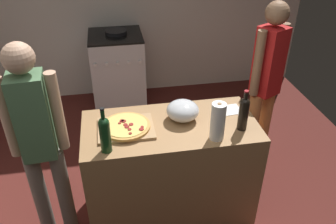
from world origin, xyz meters
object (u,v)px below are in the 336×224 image
(pizza, at_px, (126,126))
(wine_bottle_green, at_px, (244,112))
(mixing_bowl, at_px, (183,111))
(person_in_red, at_px, (266,80))
(paper_towel_roll, at_px, (218,121))
(wine_bottle_dark, at_px, (105,133))
(person_in_stripes, at_px, (39,139))
(stove, at_px, (118,71))

(pizza, relative_size, wine_bottle_green, 1.13)
(mixing_bowl, relative_size, person_in_red, 0.15)
(mixing_bowl, xyz_separation_m, wine_bottle_green, (0.39, -0.19, 0.07))
(wine_bottle_green, bearing_deg, paper_towel_roll, -159.80)
(mixing_bowl, xyz_separation_m, person_in_red, (0.84, 0.41, -0.03))
(wine_bottle_green, height_order, wine_bottle_dark, wine_bottle_dark)
(person_in_red, bearing_deg, person_in_stripes, -163.74)
(wine_bottle_dark, relative_size, stove, 0.34)
(person_in_stripes, bearing_deg, person_in_red, 16.26)
(mixing_bowl, relative_size, wine_bottle_dark, 0.74)
(pizza, height_order, mixing_bowl, mixing_bowl)
(mixing_bowl, bearing_deg, paper_towel_roll, -56.23)
(pizza, distance_m, paper_towel_roll, 0.66)
(wine_bottle_dark, xyz_separation_m, person_in_red, (1.41, 0.69, -0.10))
(stove, bearing_deg, person_in_red, -47.77)
(wine_bottle_green, bearing_deg, person_in_stripes, 177.41)
(stove, bearing_deg, wine_bottle_dark, -94.19)
(pizza, distance_m, wine_bottle_green, 0.84)
(mixing_bowl, relative_size, paper_towel_roll, 0.87)
(person_in_red, bearing_deg, paper_towel_roll, -133.88)
(person_in_stripes, bearing_deg, pizza, 6.77)
(pizza, relative_size, paper_towel_roll, 1.26)
(stove, bearing_deg, mixing_bowl, -76.88)
(mixing_bowl, bearing_deg, person_in_stripes, -172.72)
(stove, xyz_separation_m, person_in_stripes, (-0.60, -1.93, 0.45))
(pizza, xyz_separation_m, paper_towel_roll, (0.61, -0.21, 0.11))
(paper_towel_roll, relative_size, person_in_red, 0.17)
(pizza, bearing_deg, paper_towel_roll, -19.14)
(person_in_stripes, relative_size, person_in_red, 0.99)
(pizza, xyz_separation_m, mixing_bowl, (0.43, 0.06, 0.05))
(mixing_bowl, bearing_deg, person_in_red, 26.12)
(mixing_bowl, relative_size, stove, 0.25)
(wine_bottle_dark, xyz_separation_m, stove, (0.15, 2.08, -0.55))
(person_in_stripes, xyz_separation_m, person_in_red, (1.86, 0.54, 0.00))
(wine_bottle_dark, distance_m, stove, 2.16)
(paper_towel_roll, bearing_deg, person_in_red, 46.12)
(paper_towel_roll, bearing_deg, wine_bottle_dark, -179.43)
(wine_bottle_green, bearing_deg, stove, 112.21)
(pizza, xyz_separation_m, wine_bottle_green, (0.82, -0.13, 0.11))
(paper_towel_roll, height_order, person_in_red, person_in_red)
(pizza, relative_size, wine_bottle_dark, 1.07)
(wine_bottle_green, xyz_separation_m, person_in_red, (0.45, 0.61, -0.10))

